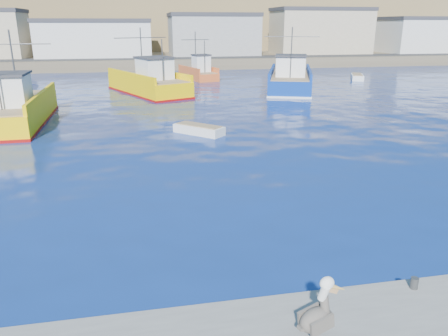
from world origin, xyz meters
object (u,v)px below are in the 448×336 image
trawler_yellow_b (149,83)px  trawler_yellow_a (15,109)px  skiff_mid (199,130)px  skiff_far (357,77)px  pelican (319,314)px  trawler_blue (290,80)px  boat_orange (199,72)px

trawler_yellow_b → trawler_yellow_a: bearing=-127.5°
trawler_yellow_a → skiff_mid: trawler_yellow_a is taller
skiff_far → pelican: (-24.68, -45.89, 0.85)m
trawler_yellow_a → skiff_mid: size_ratio=3.66×
trawler_blue → skiff_mid: (-12.59, -18.03, -0.86)m
boat_orange → pelican: bearing=-95.2°
trawler_yellow_b → skiff_far: 27.74m
boat_orange → skiff_far: 20.61m
boat_orange → skiff_far: (20.13, -4.36, -0.71)m
trawler_yellow_a → skiff_mid: 13.72m
skiff_mid → skiff_far: size_ratio=0.77×
skiff_far → pelican: 52.11m
skiff_mid → pelican: 20.72m
skiff_mid → pelican: size_ratio=2.23×
trawler_yellow_b → boat_orange: 13.00m
boat_orange → trawler_yellow_a: bearing=-124.8°
boat_orange → trawler_yellow_b: bearing=-121.4°
trawler_yellow_a → pelican: (12.16, -26.20, 0.06)m
boat_orange → pelican: boat_orange is taller
trawler_yellow_a → pelican: trawler_yellow_a is taller
trawler_yellow_b → boat_orange: trawler_yellow_b is taller
trawler_yellow_b → pelican: bearing=-86.8°
trawler_yellow_a → trawler_yellow_b: (9.94, 12.94, 0.01)m
trawler_blue → boat_orange: bearing=126.2°
boat_orange → skiff_mid: boat_orange is taller
boat_orange → skiff_mid: (-4.17, -29.55, -0.75)m
skiff_far → skiff_mid: bearing=-134.0°
skiff_mid → pelican: pelican is taller
trawler_yellow_b → trawler_blue: size_ratio=0.97×
trawler_yellow_a → trawler_blue: size_ratio=0.91×
boat_orange → trawler_blue: bearing=-53.8°
trawler_blue → skiff_mid: bearing=-124.9°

